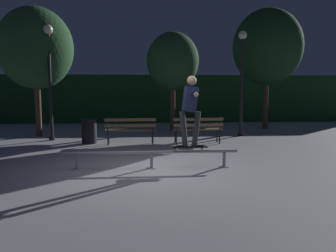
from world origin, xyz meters
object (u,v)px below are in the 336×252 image
skateboard (190,147)px  tree_far_left (36,48)px  park_bench_left_center (198,127)px  lamp_post_left (49,68)px  lamp_post_right (242,70)px  skateboarder (190,105)px  tree_behind_benches (173,61)px  park_bench_leftmost (130,128)px  grind_rail (151,155)px  tree_far_right (267,47)px  trash_can (89,131)px

skateboard → tree_far_left: 7.84m
park_bench_left_center → lamp_post_left: lamp_post_left is taller
park_bench_left_center → lamp_post_right: (1.92, 1.71, 1.94)m
skateboarder → tree_behind_benches: (0.23, 6.85, 1.54)m
skateboarder → lamp_post_right: size_ratio=0.40×
park_bench_leftmost → lamp_post_right: bearing=22.7°
tree_far_left → lamp_post_left: tree_far_left is taller
skateboarder → lamp_post_left: (-4.19, 4.38, 1.08)m
grind_rail → tree_behind_benches: 7.42m
grind_rail → skateboarder: skateboarder is taller
park_bench_leftmost → lamp_post_left: lamp_post_left is taller
park_bench_leftmost → lamp_post_right: lamp_post_right is taller
grind_rail → park_bench_leftmost: 3.30m
lamp_post_left → park_bench_left_center: bearing=-13.0°
lamp_post_left → park_bench_leftmost: bearing=-22.5°
skateboard → tree_far_left: bearing=132.4°
tree_behind_benches → lamp_post_left: 5.09m
tree_far_right → skateboard: bearing=-121.9°
tree_behind_benches → grind_rail: bearing=-99.0°
skateboard → skateboarder: 0.94m
park_bench_leftmost → tree_far_left: (-3.50, 2.18, 2.71)m
park_bench_leftmost → park_bench_left_center: bearing=0.0°
tree_behind_benches → tree_far_left: bearing=-164.5°
park_bench_left_center → skateboard: bearing=-102.5°
park_bench_left_center → tree_far_left: bearing=159.0°
lamp_post_left → lamp_post_right: bearing=4.8°
tree_behind_benches → trash_can: tree_behind_benches is taller
park_bench_leftmost → park_bench_left_center: (2.16, 0.00, 0.00)m
skateboard → skateboarder: skateboarder is taller
tree_far_left → tree_far_right: 9.49m
grind_rail → skateboard: skateboard is taller
park_bench_leftmost → tree_behind_benches: 4.65m
skateboarder → tree_far_left: (-4.94, 5.41, 1.84)m
park_bench_left_center → tree_behind_benches: 4.36m
tree_behind_benches → tree_far_right: bearing=2.9°
park_bench_leftmost → tree_far_left: bearing=148.2°
park_bench_left_center → park_bench_leftmost: bearing=180.0°
park_bench_leftmost → lamp_post_left: 3.56m
grind_rail → lamp_post_left: size_ratio=0.98×
skateboard → grind_rail: bearing=-180.0°
skateboarder → lamp_post_left: size_ratio=0.40×
skateboarder → trash_can: bearing=127.9°
tree_far_right → trash_can: 8.59m
skateboarder → park_bench_leftmost: size_ratio=0.97×
grind_rail → park_bench_leftmost: park_bench_leftmost is taller
grind_rail → tree_behind_benches: (1.08, 6.85, 2.64)m
grind_rail → park_bench_left_center: (1.57, 3.24, 0.24)m
skateboard → lamp_post_left: lamp_post_left is taller
trash_can → tree_far_left: bearing=139.6°
park_bench_left_center → grind_rail: bearing=-115.9°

